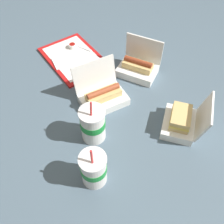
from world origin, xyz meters
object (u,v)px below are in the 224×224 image
clamshell_hotdog_corner (102,95)px  plastic_fork (83,48)px  food_tray (74,58)px  soda_cup_corner (94,169)px  clamshell_hotdog_left (138,67)px  soda_cup_left (93,124)px  clamshell_sandwich_right (182,121)px  ketchup_cup (72,46)px

clamshell_hotdog_corner → plastic_fork: bearing=151.0°
food_tray → soda_cup_corner: 0.71m
clamshell_hotdog_left → soda_cup_left: soda_cup_left is taller
clamshell_sandwich_right → soda_cup_left: bearing=-129.2°
plastic_fork → soda_cup_left: soda_cup_left is taller
clamshell_sandwich_right → plastic_fork: bearing=174.4°
clamshell_hotdog_corner → soda_cup_corner: size_ratio=1.16×
clamshell_hotdog_corner → clamshell_sandwich_right: (0.34, 0.13, 0.00)m
clamshell_hotdog_left → soda_cup_left: bearing=-74.2°
food_tray → clamshell_sandwich_right: size_ratio=1.79×
clamshell_hotdog_corner → soda_cup_left: size_ratio=1.12×
clamshell_sandwich_right → soda_cup_left: size_ratio=1.04×
ketchup_cup → clamshell_hotdog_corner: (0.40, -0.16, 0.01)m
soda_cup_left → clamshell_sandwich_right: bearing=50.8°
clamshell_sandwich_right → soda_cup_left: (-0.23, -0.29, 0.04)m
clamshell_hotdog_corner → soda_cup_left: bearing=-55.5°
soda_cup_left → soda_cup_corner: size_ratio=1.04×
food_tray → soda_cup_corner: bearing=-34.2°
ketchup_cup → clamshell_hotdog_corner: size_ratio=0.16×
ketchup_cup → soda_cup_corner: bearing=-34.5°
clamshell_sandwich_right → clamshell_hotdog_left: (-0.35, 0.14, -0.00)m
soda_cup_left → soda_cup_corner: 0.19m
plastic_fork → clamshell_hotdog_corner: (0.35, -0.19, 0.03)m
plastic_fork → clamshell_hotdog_left: clamshell_hotdog_left is taller
ketchup_cup → clamshell_hotdog_left: size_ratio=0.18×
soda_cup_left → clamshell_hotdog_left: bearing=105.8°
clamshell_sandwich_right → soda_cup_left: 0.37m
food_tray → soda_cup_left: 0.52m
food_tray → ketchup_cup: size_ratio=10.31×
ketchup_cup → plastic_fork: ketchup_cup is taller
plastic_fork → soda_cup_corner: soda_cup_corner is taller
food_tray → ketchup_cup: ketchup_cup is taller
plastic_fork → clamshell_hotdog_left: size_ratio=0.49×
plastic_fork → clamshell_sandwich_right: 0.70m
clamshell_hotdog_corner → soda_cup_left: soda_cup_left is taller
soda_cup_left → plastic_fork: bearing=142.4°
food_tray → soda_cup_corner: size_ratio=1.93×
clamshell_hotdog_corner → clamshell_sandwich_right: size_ratio=1.08×
plastic_fork → food_tray: bearing=-89.9°
food_tray → clamshell_hotdog_left: bearing=25.9°
ketchup_cup → clamshell_sandwich_right: clamshell_sandwich_right is taller
clamshell_hotdog_corner → clamshell_hotdog_left: same height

